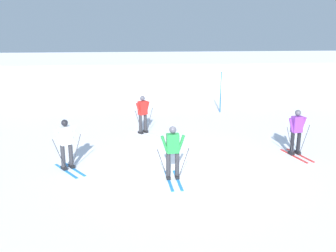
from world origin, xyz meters
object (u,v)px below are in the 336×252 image
object	(u,v)px
skier_white	(66,143)
skier_red	(143,113)
skier_green	(173,151)
trail_marker_pole	(221,92)
skier_purple	(297,131)

from	to	relation	value
skier_white	skier_red	bearing A→B (deg)	57.02
skier_green	skier_red	xyz separation A→B (m)	(-0.75, 5.27, 0.00)
trail_marker_pole	skier_green	bearing A→B (deg)	-111.78
skier_white	skier_purple	xyz separation A→B (m)	(8.18, 0.68, -0.00)
skier_red	trail_marker_pole	xyz separation A→B (m)	(4.40, 3.88, 0.21)
skier_purple	skier_red	bearing A→B (deg)	148.28
skier_green	skier_purple	distance (m)	5.12
skier_red	skier_purple	bearing A→B (deg)	-31.72
skier_red	skier_green	bearing A→B (deg)	-81.92
skier_white	skier_purple	size ratio (longest dim) A/B	1.00
skier_green	skier_red	bearing A→B (deg)	98.08
skier_red	trail_marker_pole	distance (m)	5.87
skier_purple	trail_marker_pole	world-z (taller)	trail_marker_pole
skier_purple	trail_marker_pole	distance (m)	7.38
skier_red	skier_purple	distance (m)	6.49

